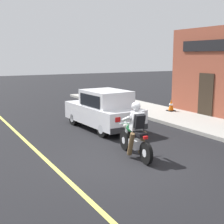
% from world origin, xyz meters
% --- Properties ---
extents(ground_plane, '(80.00, 80.00, 0.00)m').
position_xyz_m(ground_plane, '(0.00, 0.00, 0.00)').
color(ground_plane, black).
extents(sidewalk_curb, '(2.60, 22.00, 0.14)m').
position_xyz_m(sidewalk_curb, '(5.33, 3.00, 0.07)').
color(sidewalk_curb, '#9E9B93').
rests_on(sidewalk_curb, ground).
extents(lane_stripe, '(0.12, 19.80, 0.01)m').
position_xyz_m(lane_stripe, '(-1.80, 3.00, 0.00)').
color(lane_stripe, '#D1C64C').
rests_on(lane_stripe, ground).
extents(motorcycle_with_rider, '(0.63, 2.02, 1.62)m').
position_xyz_m(motorcycle_with_rider, '(0.56, 0.25, 0.68)').
color(motorcycle_with_rider, black).
rests_on(motorcycle_with_rider, ground).
extents(car_hatchback, '(1.84, 3.86, 1.57)m').
position_xyz_m(car_hatchback, '(1.42, 3.84, 0.77)').
color(car_hatchback, black).
rests_on(car_hatchback, ground).
extents(traffic_cone, '(0.36, 0.36, 0.60)m').
position_xyz_m(traffic_cone, '(5.93, 5.08, 0.43)').
color(traffic_cone, black).
rests_on(traffic_cone, sidewalk_curb).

